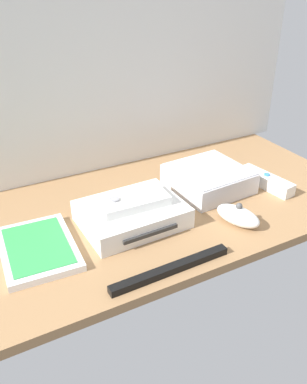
# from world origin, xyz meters

# --- Properties ---
(ground_plane) EXTENTS (1.00, 0.48, 0.02)m
(ground_plane) POSITION_xyz_m (0.00, 0.00, -0.01)
(ground_plane) COLOR #936D47
(ground_plane) RESTS_ON ground
(back_wall) EXTENTS (1.10, 0.01, 0.64)m
(back_wall) POSITION_xyz_m (0.00, 0.25, 0.32)
(back_wall) COLOR silver
(back_wall) RESTS_ON ground
(game_console) EXTENTS (0.21, 0.17, 0.04)m
(game_console) POSITION_xyz_m (-0.07, -0.03, 0.02)
(game_console) COLOR white
(game_console) RESTS_ON ground_plane
(mini_computer) EXTENTS (0.18, 0.18, 0.05)m
(mini_computer) POSITION_xyz_m (0.16, 0.02, 0.03)
(mini_computer) COLOR silver
(mini_computer) RESTS_ON ground_plane
(game_case) EXTENTS (0.15, 0.20, 0.02)m
(game_case) POSITION_xyz_m (-0.27, -0.04, 0.01)
(game_case) COLOR white
(game_case) RESTS_ON ground_plane
(remote_wand) EXTENTS (0.06, 0.15, 0.03)m
(remote_wand) POSITION_xyz_m (0.29, -0.04, 0.02)
(remote_wand) COLOR white
(remote_wand) RESTS_ON ground_plane
(remote_nunchuk) EXTENTS (0.08, 0.11, 0.05)m
(remote_nunchuk) POSITION_xyz_m (0.12, -0.14, 0.02)
(remote_nunchuk) COLOR white
(remote_nunchuk) RESTS_ON ground_plane
(remote_classic_pad) EXTENTS (0.15, 0.09, 0.02)m
(remote_classic_pad) POSITION_xyz_m (-0.07, -0.03, 0.05)
(remote_classic_pad) COLOR white
(remote_classic_pad) RESTS_ON game_console
(sensor_bar) EXTENTS (0.24, 0.02, 0.01)m
(sensor_bar) POSITION_xyz_m (-0.08, -0.21, 0.01)
(sensor_bar) COLOR black
(sensor_bar) RESTS_ON ground_plane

